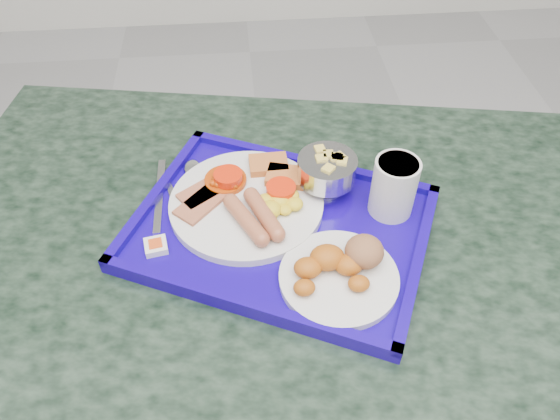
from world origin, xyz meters
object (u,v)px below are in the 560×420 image
object	(u,v)px
main_plate	(251,200)
table	(274,304)
tray	(280,229)
bread_plate	(341,269)
fruit_bowl	(327,169)
juice_cup	(394,185)

from	to	relation	value
main_plate	table	bearing A→B (deg)	-61.67
table	main_plate	size ratio (longest dim) A/B	5.07
tray	bread_plate	size ratio (longest dim) A/B	3.16
tray	fruit_bowl	size ratio (longest dim) A/B	5.61
bread_plate	fruit_bowl	xyz separation A→B (m)	(0.01, 0.20, 0.03)
fruit_bowl	table	bearing A→B (deg)	-137.20
fruit_bowl	main_plate	bearing A→B (deg)	-167.02
bread_plate	fruit_bowl	bearing A→B (deg)	88.07
main_plate	bread_plate	bearing A→B (deg)	-52.02
tray	bread_plate	distance (m)	0.14
main_plate	juice_cup	size ratio (longest dim) A/B	2.54
bread_plate	fruit_bowl	distance (m)	0.20
main_plate	fruit_bowl	bearing A→B (deg)	12.98
bread_plate	juice_cup	world-z (taller)	juice_cup
table	tray	size ratio (longest dim) A/B	2.32
table	bread_plate	xyz separation A→B (m)	(0.10, -0.10, 0.23)
bread_plate	fruit_bowl	world-z (taller)	fruit_bowl
fruit_bowl	juice_cup	world-z (taller)	juice_cup
main_plate	fruit_bowl	xyz separation A→B (m)	(0.14, 0.03, 0.03)
fruit_bowl	juice_cup	distance (m)	0.12
fruit_bowl	juice_cup	size ratio (longest dim) A/B	0.99
table	tray	bearing A→B (deg)	41.19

